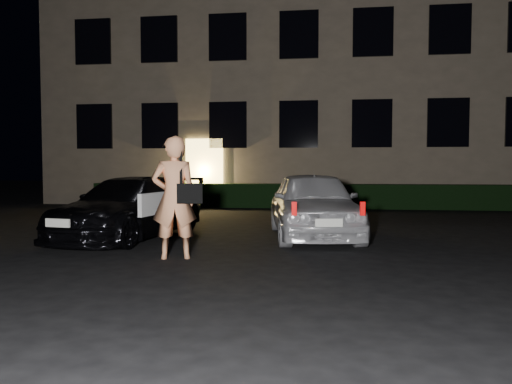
# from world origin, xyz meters

# --- Properties ---
(ground) EXTENTS (80.00, 80.00, 0.00)m
(ground) POSITION_xyz_m (0.00, 0.00, 0.00)
(ground) COLOR black
(ground) RESTS_ON ground
(building) EXTENTS (20.00, 8.11, 12.00)m
(building) POSITION_xyz_m (-0.00, 14.99, 6.00)
(building) COLOR #6F624F
(building) RESTS_ON ground
(hedge) EXTENTS (15.00, 0.70, 0.85)m
(hedge) POSITION_xyz_m (0.00, 10.50, 0.42)
(hedge) COLOR black
(hedge) RESTS_ON ground
(sedan) EXTENTS (2.45, 4.57, 1.26)m
(sedan) POSITION_xyz_m (-3.10, 2.65, 0.63)
(sedan) COLOR black
(sedan) RESTS_ON ground
(hatch) EXTENTS (2.26, 4.32, 1.40)m
(hatch) POSITION_xyz_m (0.67, 3.21, 0.70)
(hatch) COLOR silver
(hatch) RESTS_ON ground
(man) EXTENTS (0.90, 0.65, 1.97)m
(man) POSITION_xyz_m (-1.48, 0.47, 0.99)
(man) COLOR #FEA36F
(man) RESTS_ON ground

